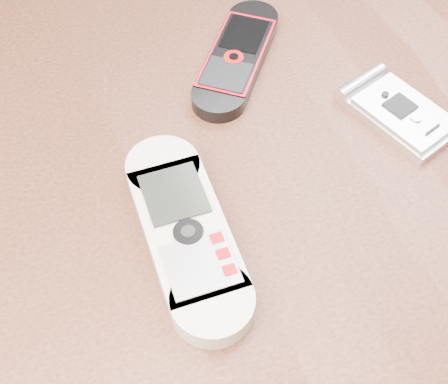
{
  "coord_description": "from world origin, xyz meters",
  "views": [
    {
      "loc": [
        -0.1,
        -0.24,
        1.12
      ],
      "look_at": [
        0.01,
        0.0,
        0.76
      ],
      "focal_mm": 50.0,
      "sensor_mm": 36.0,
      "label": 1
    }
  ],
  "objects_px": {
    "nokia_black_red": "(237,57)",
    "motorola_razr": "(401,113)",
    "nokia_white": "(186,232)",
    "table": "(219,273)"
  },
  "relations": [
    {
      "from": "nokia_white",
      "to": "table",
      "type": "bearing_deg",
      "value": 36.32
    },
    {
      "from": "nokia_white",
      "to": "nokia_black_red",
      "type": "bearing_deg",
      "value": 59.06
    },
    {
      "from": "nokia_white",
      "to": "motorola_razr",
      "type": "relative_size",
      "value": 1.75
    },
    {
      "from": "table",
      "to": "nokia_black_red",
      "type": "distance_m",
      "value": 0.19
    },
    {
      "from": "nokia_black_red",
      "to": "motorola_razr",
      "type": "bearing_deg",
      "value": -9.18
    },
    {
      "from": "motorola_razr",
      "to": "nokia_white",
      "type": "bearing_deg",
      "value": 174.57
    },
    {
      "from": "nokia_white",
      "to": "nokia_black_red",
      "type": "height_order",
      "value": "nokia_white"
    },
    {
      "from": "nokia_white",
      "to": "motorola_razr",
      "type": "height_order",
      "value": "nokia_white"
    },
    {
      "from": "table",
      "to": "nokia_white",
      "type": "distance_m",
      "value": 0.12
    },
    {
      "from": "nokia_white",
      "to": "motorola_razr",
      "type": "distance_m",
      "value": 0.2
    }
  ]
}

